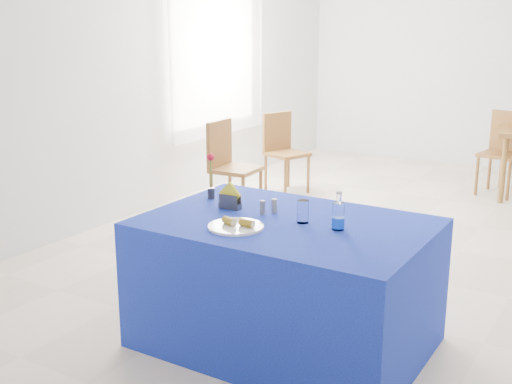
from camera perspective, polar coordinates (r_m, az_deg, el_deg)
floor at (r=5.81m, az=12.20°, el=-4.16°), size 7.00×7.00×0.00m
room_shell at (r=5.51m, az=13.20°, el=13.33°), size 7.00×7.00×7.00m
window_pane at (r=7.36m, az=-3.69°, el=12.37°), size 0.04×1.50×1.60m
curtain at (r=7.32m, az=-3.23°, el=12.37°), size 0.04×1.75×1.85m
plate at (r=3.52m, az=-1.80°, el=-3.09°), size 0.31×0.31×0.01m
drinking_glass at (r=3.60m, az=4.18°, el=-1.74°), size 0.07×0.07×0.13m
salt_shaker at (r=3.79m, az=1.64°, el=-1.23°), size 0.03×0.03×0.08m
pepper_shaker at (r=3.75m, az=0.57°, el=-1.40°), size 0.03×0.03×0.08m
blue_table at (r=3.78m, az=2.63°, el=-8.08°), size 1.60×1.10×0.76m
water_bottle at (r=3.50m, az=7.32°, el=-2.21°), size 0.07×0.07×0.21m
napkin_holder at (r=3.88m, az=-2.32°, el=-0.78°), size 0.15×0.06×0.17m
rose_vase at (r=4.08m, az=-4.03°, el=1.35°), size 0.05×0.05×0.30m
chair_bg_left at (r=7.62m, az=21.20°, el=3.76°), size 0.47×0.47×0.92m
chair_win_a at (r=6.32m, az=-2.46°, el=2.77°), size 0.44×0.44×0.93m
chair_win_b at (r=7.23m, az=2.37°, el=4.06°), size 0.51×0.51×0.89m
banana_pieces at (r=3.50m, az=-1.61°, el=-2.69°), size 0.19×0.08×0.04m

